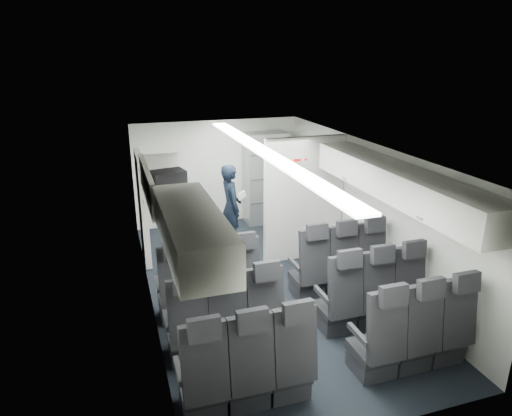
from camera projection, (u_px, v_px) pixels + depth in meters
cabin_shell at (264, 218)px, 6.71m from camera, size 3.41×6.01×2.16m
seat_row_front at (276, 278)px, 6.46m from camera, size 3.33×0.56×1.24m
seat_row_mid at (301, 311)px, 5.65m from camera, size 3.33×0.56×1.24m
seat_row_rear at (335, 354)px, 4.84m from camera, size 3.33×0.56×1.24m
overhead_bin_left_rear at (192, 231)px, 4.26m from camera, size 0.53×1.80×0.40m
overhead_bin_left_front_open at (165, 192)px, 5.86m from camera, size 0.64×1.70×0.72m
overhead_bin_right_rear at (441, 202)px, 5.07m from camera, size 0.53×1.80×0.40m
overhead_bin_right_front at (361, 166)px, 6.65m from camera, size 0.53×1.70×0.40m
bulkhead_partition at (304, 199)px, 7.73m from camera, size 1.40×0.15×2.13m
galley_unit at (265, 178)px, 9.49m from camera, size 0.85×0.52×1.90m
boarding_door at (143, 207)px, 7.68m from camera, size 0.12×1.27×1.86m
flight_attendant at (231, 207)px, 8.19m from camera, size 0.40×0.59×1.58m
carry_on_bag at (168, 180)px, 6.16m from camera, size 0.49×0.39×0.26m
papers at (242, 195)px, 8.12m from camera, size 0.17×0.10×0.13m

